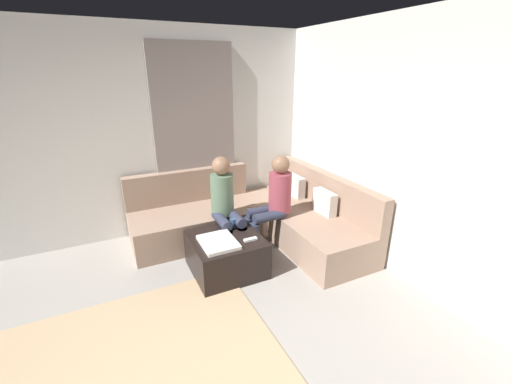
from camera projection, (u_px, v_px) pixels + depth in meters
wall_back at (483, 173)px, 2.73m from camera, size 6.00×0.12×2.70m
wall_left at (89, 140)px, 4.00m from camera, size 0.12×6.00×2.70m
curtain_panel at (196, 140)px, 4.48m from camera, size 0.06×1.10×2.50m
sectional_couch at (258, 218)px, 4.42m from camera, size 2.10×2.55×0.87m
ottoman at (226, 254)px, 3.70m from camera, size 0.76×0.76×0.42m
folded_blanket at (218, 242)px, 3.49m from camera, size 0.44×0.36×0.04m
coffee_mug at (233, 223)px, 3.87m from camera, size 0.08×0.08×0.10m
game_remote at (250, 239)px, 3.56m from camera, size 0.05×0.15×0.02m
person_on_couch_back at (273, 199)px, 4.05m from camera, size 0.30×0.60×1.20m
person_on_couch_side at (225, 202)px, 3.95m from camera, size 0.60×0.30×1.20m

